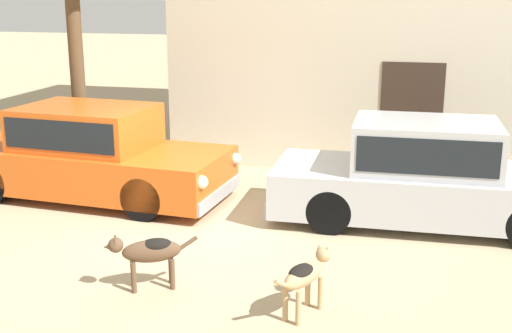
# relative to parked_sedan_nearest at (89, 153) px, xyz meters

# --- Properties ---
(ground_plane) EXTENTS (80.00, 80.00, 0.00)m
(ground_plane) POSITION_rel_parked_sedan_nearest_xyz_m (2.03, -0.93, -0.74)
(ground_plane) COLOR tan
(parked_sedan_nearest) EXTENTS (4.77, 2.08, 1.51)m
(parked_sedan_nearest) POSITION_rel_parked_sedan_nearest_xyz_m (0.00, 0.00, 0.00)
(parked_sedan_nearest) COLOR #D15619
(parked_sedan_nearest) RESTS_ON ground_plane
(parked_sedan_second) EXTENTS (4.62, 1.85, 1.52)m
(parked_sedan_second) POSITION_rel_parked_sedan_nearest_xyz_m (5.36, 0.06, 0.00)
(parked_sedan_second) COLOR #B2B5BA
(parked_sedan_second) RESTS_ON ground_plane
(stray_dog_spotted) EXTENTS (0.47, 1.02, 0.67)m
(stray_dog_spotted) POSITION_rel_parked_sedan_nearest_xyz_m (4.18, -3.19, -0.29)
(stray_dog_spotted) COLOR tan
(stray_dog_spotted) RESTS_ON ground_plane
(stray_dog_tan) EXTENTS (0.98, 0.54, 0.68)m
(stray_dog_tan) POSITION_rel_parked_sedan_nearest_xyz_m (2.35, -3.02, -0.28)
(stray_dog_tan) COLOR brown
(stray_dog_tan) RESTS_ON ground_plane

